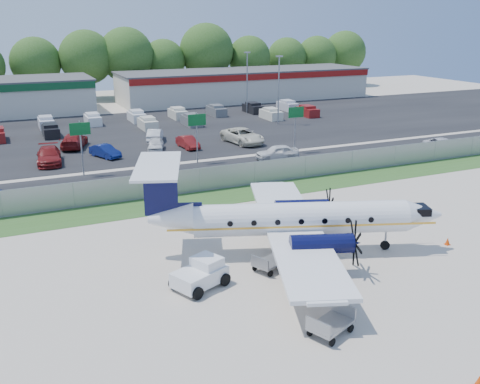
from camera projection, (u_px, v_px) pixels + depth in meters
name	position (u px, v px, depth m)	size (l,w,h in m)	color
ground	(281.00, 257.00, 31.86)	(170.00, 170.00, 0.00)	beige
grass_verge	(209.00, 198.00, 42.28)	(170.00, 4.00, 0.02)	#2D561E
access_road	(181.00, 176.00, 48.36)	(170.00, 8.00, 0.02)	black
parking_lot	(129.00, 134.00, 66.61)	(170.00, 32.00, 0.02)	black
perimeter_fence	(200.00, 180.00, 43.72)	(120.00, 0.06, 1.99)	gray
building_east	(245.00, 84.00, 95.04)	(44.40, 12.40, 5.24)	beige
sign_left	(80.00, 136.00, 47.54)	(1.80, 0.26, 5.00)	gray
sign_mid	(197.00, 127.00, 51.83)	(1.80, 0.26, 5.00)	gray
sign_right	(296.00, 119.00, 56.11)	(1.80, 0.26, 5.00)	gray
light_pole_ne	(279.00, 85.00, 71.07)	(0.90, 0.35, 9.09)	gray
light_pole_se	(247.00, 78.00, 79.76)	(0.90, 0.35, 9.09)	gray
tree_line	(86.00, 99.00, 96.15)	(112.00, 6.00, 14.00)	#2C5318
aircraft	(294.00, 219.00, 31.78)	(18.47, 17.99, 5.68)	white
pushback_tug	(201.00, 274.00, 28.12)	(3.27, 2.92, 1.51)	white
baggage_cart_near	(271.00, 261.00, 30.09)	(2.35, 1.94, 1.07)	gray
baggage_cart_far	(331.00, 324.00, 23.84)	(2.45, 2.00, 1.11)	gray
cone_nose	(448.00, 241.00, 33.51)	(0.33, 0.33, 0.46)	#D53B06
cone_port_wing	(480.00, 381.00, 20.40)	(0.43, 0.43, 0.62)	#D53B06
cone_starboard_wing	(198.00, 231.00, 34.93)	(0.43, 0.43, 0.61)	#D53B06
road_car_mid	(277.00, 160.00, 54.20)	(1.76, 4.39, 1.49)	silver
road_car_east	(444.00, 150.00, 58.35)	(2.12, 4.59, 1.28)	silver
parked_car_a	(50.00, 164.00, 52.67)	(2.25, 5.53, 1.60)	maroon
parked_car_b	(106.00, 157.00, 55.05)	(1.38, 3.96, 1.30)	navy
parked_car_c	(156.00, 151.00, 57.93)	(1.63, 4.04, 1.38)	silver
parked_car_d	(188.00, 148.00, 59.10)	(1.39, 3.98, 1.31)	maroon
parked_car_e	(243.00, 143.00, 61.44)	(2.83, 6.14, 1.71)	beige
parked_car_f	(75.00, 148.00, 59.26)	(2.27, 5.59, 1.62)	maroon
parked_car_g	(155.00, 141.00, 62.57)	(1.54, 4.41, 1.45)	silver
far_parking_rows	(120.00, 127.00, 70.96)	(56.00, 10.00, 1.60)	gray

